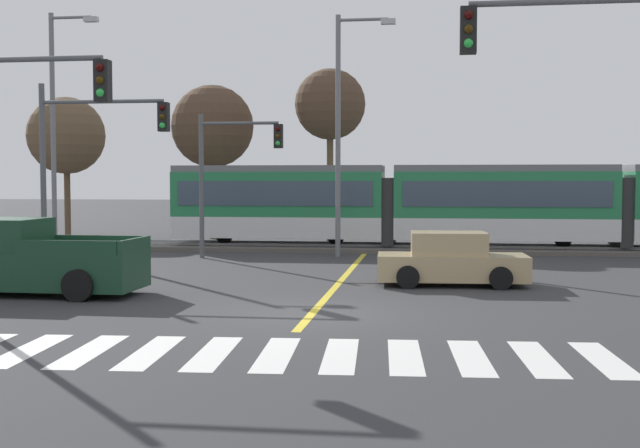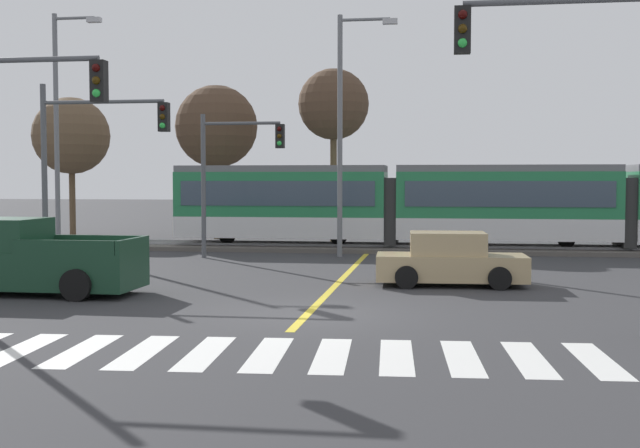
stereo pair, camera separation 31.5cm
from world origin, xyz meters
name	(u,v)px [view 2 (the right image)]	position (x,y,z in m)	size (l,w,h in m)	color
ground_plane	(308,314)	(0.00, 0.00, 0.00)	(200.00, 200.00, 0.00)	#333335
track_bed	(371,248)	(0.00, 16.65, 0.09)	(120.00, 4.00, 0.18)	#56514C
rail_near	(369,246)	(0.00, 15.93, 0.23)	(120.00, 0.08, 0.10)	#939399
rail_far	(372,243)	(0.00, 17.37, 0.23)	(120.00, 0.08, 0.10)	#939399
light_rail_tram	(506,203)	(5.64, 16.64, 2.05)	(28.00, 2.64, 3.43)	silver
crosswalk_stripe_1	(22,349)	(-4.39, -4.46, 0.00)	(0.56, 2.80, 0.01)	silver
crosswalk_stripe_2	(82,350)	(-3.29, -4.40, 0.00)	(0.56, 2.80, 0.01)	silver
crosswalk_stripe_3	(143,352)	(-2.20, -4.33, 0.00)	(0.56, 2.80, 0.01)	silver
crosswalk_stripe_4	(205,353)	(-1.10, -4.26, 0.00)	(0.56, 2.80, 0.01)	silver
crosswalk_stripe_5	(268,354)	(0.00, -4.20, 0.00)	(0.56, 2.80, 0.01)	silver
crosswalk_stripe_6	(332,355)	(1.10, -4.13, 0.00)	(0.56, 2.80, 0.01)	silver
crosswalk_stripe_7	(397,356)	(2.20, -4.06, 0.00)	(0.56, 2.80, 0.01)	silver
crosswalk_stripe_8	(462,358)	(3.29, -3.99, 0.00)	(0.56, 2.80, 0.01)	silver
crosswalk_stripe_9	(529,359)	(4.39, -3.93, 0.00)	(0.56, 2.80, 0.01)	silver
crosswalk_stripe_10	(596,360)	(5.49, -3.86, 0.00)	(0.56, 2.80, 0.01)	silver
lane_centre_line	(341,280)	(0.00, 6.23, 0.00)	(0.20, 16.84, 0.01)	gold
sedan_crossing	(450,261)	(3.22, 5.38, 0.70)	(4.27, 2.06, 1.52)	tan
pickup_truck	(33,262)	(-7.64, 2.03, 0.84)	(5.43, 2.30, 1.98)	#193D28
traffic_light_near_right	(585,103)	(5.63, -1.61, 4.45)	(3.75, 0.38, 6.71)	#515459
traffic_light_far_left	(232,163)	(-4.93, 12.18, 3.65)	(3.25, 0.38, 5.50)	#515459
traffic_light_mid_left	(87,150)	(-8.16, 6.51, 3.95)	(4.25, 0.38, 6.04)	#515459
traffic_light_near_left	(3,133)	(-6.70, -0.91, 4.03)	(3.75, 0.38, 6.17)	#515459
street_lamp_west	(60,120)	(-12.53, 13.56, 5.46)	(2.09, 0.28, 9.76)	slate
street_lamp_centre	(345,121)	(-0.73, 13.39, 5.27)	(2.30, 0.28, 9.33)	slate
bare_tree_far_west	(71,136)	(-16.26, 22.31, 5.30)	(4.02, 4.02, 7.33)	brown
bare_tree_west	(216,127)	(-8.28, 21.89, 5.67)	(4.15, 4.15, 7.77)	brown
bare_tree_east	(334,105)	(-2.17, 20.87, 6.58)	(3.41, 3.41, 8.34)	brown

